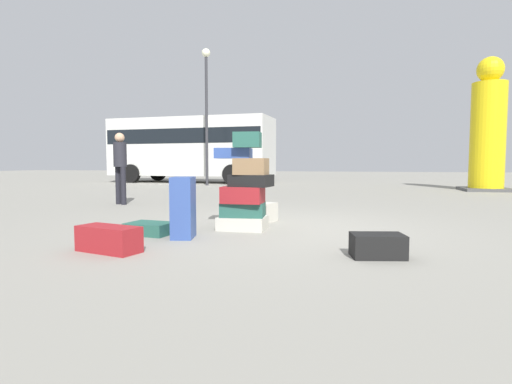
% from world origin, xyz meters
% --- Properties ---
extents(ground_plane, '(80.00, 80.00, 0.00)m').
position_xyz_m(ground_plane, '(0.00, 0.00, 0.00)').
color(ground_plane, gray).
extents(suitcase_tower, '(0.90, 0.63, 1.41)m').
position_xyz_m(suitcase_tower, '(-0.46, -0.27, 0.58)').
color(suitcase_tower, beige).
rests_on(suitcase_tower, ground).
extents(suitcase_navy_upright_blue, '(0.34, 0.44, 0.79)m').
position_xyz_m(suitcase_navy_upright_blue, '(-1.06, -1.08, 0.40)').
color(suitcase_navy_upright_blue, '#334F99').
rests_on(suitcase_navy_upright_blue, ground).
extents(suitcase_maroon_right_side, '(0.78, 0.47, 0.28)m').
position_xyz_m(suitcase_maroon_right_side, '(-1.52, -2.04, 0.14)').
color(suitcase_maroon_right_side, maroon).
rests_on(suitcase_maroon_right_side, ground).
extents(suitcase_teal_behind_tower, '(0.64, 0.50, 0.16)m').
position_xyz_m(suitcase_teal_behind_tower, '(-1.61, -0.95, 0.08)').
color(suitcase_teal_behind_tower, '#26594C').
rests_on(suitcase_teal_behind_tower, ground).
extents(suitcase_cream_left_side, '(0.69, 0.56, 0.31)m').
position_xyz_m(suitcase_cream_left_side, '(-0.48, 0.65, 0.16)').
color(suitcase_cream_left_side, beige).
rests_on(suitcase_cream_left_side, ground).
extents(suitcase_black_foreground_near, '(0.59, 0.44, 0.24)m').
position_xyz_m(suitcase_black_foreground_near, '(1.33, -1.63, 0.12)').
color(suitcase_black_foreground_near, black).
rests_on(suitcase_black_foreground_near, ground).
extents(person_bearded_onlooker, '(0.32, 0.30, 1.67)m').
position_xyz_m(person_bearded_onlooker, '(-4.20, 2.53, 1.00)').
color(person_bearded_onlooker, black).
rests_on(person_bearded_onlooker, ground).
extents(yellow_dummy_statue, '(1.56, 1.56, 4.59)m').
position_xyz_m(yellow_dummy_statue, '(5.61, 9.65, 2.05)').
color(yellow_dummy_statue, yellow).
rests_on(yellow_dummy_statue, ground).
extents(parked_bus, '(8.22, 3.11, 3.15)m').
position_xyz_m(parked_bus, '(-6.77, 13.04, 1.83)').
color(parked_bus, silver).
rests_on(parked_bus, ground).
extents(lamp_post, '(0.36, 0.36, 5.79)m').
position_xyz_m(lamp_post, '(-5.03, 10.56, 3.81)').
color(lamp_post, '#333338').
rests_on(lamp_post, ground).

